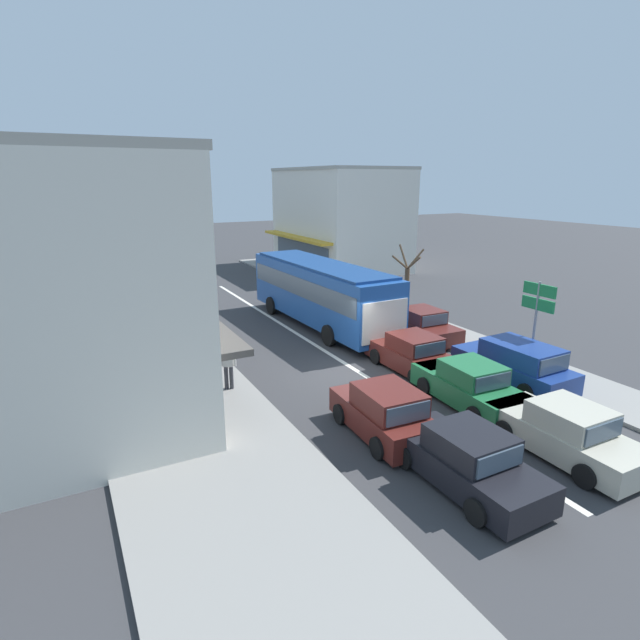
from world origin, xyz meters
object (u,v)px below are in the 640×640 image
sedan_behind_bus_near (566,433)px  parked_sedan_kerb_second (421,325)px  city_bus (321,290)px  pedestrian_with_handbag_near (228,364)px  hatchback_adjacent_lane_lead (384,413)px  directional_road_sign (538,305)px  street_tree_right (407,287)px  parked_wagon_kerb_front (515,364)px  sedan_queue_far_back (413,354)px  sedan_queue_gap_filler (466,460)px  traffic_light_downstreet (162,252)px  sedan_behind_bus_mid (470,386)px

sedan_behind_bus_near → parked_sedan_kerb_second: bearing=72.8°
city_bus → pedestrian_with_handbag_near: size_ratio=6.70×
parked_sedan_kerb_second → pedestrian_with_handbag_near: bearing=-170.1°
hatchback_adjacent_lane_lead → directional_road_sign: size_ratio=1.05×
city_bus → street_tree_right: 4.50m
city_bus → parked_wagon_kerb_front: city_bus is taller
sedan_queue_far_back → street_tree_right: bearing=55.2°
sedan_queue_gap_filler → city_bus: bearing=76.5°
pedestrian_with_handbag_near → sedan_behind_bus_near: bearing=-50.7°
hatchback_adjacent_lane_lead → traffic_light_downstreet: 21.76m
sedan_behind_bus_mid → sedan_queue_gap_filler: (-3.35, -3.36, 0.00)m
sedan_queue_gap_filler → directional_road_sign: directional_road_sign is taller
pedestrian_with_handbag_near → directional_road_sign: bearing=-18.8°
sedan_behind_bus_mid → street_tree_right: bearing=64.9°
city_bus → parked_sedan_kerb_second: bearing=-53.3°
parked_wagon_kerb_front → sedan_queue_gap_filler: bearing=-147.2°
sedan_queue_far_back → traffic_light_downstreet: 18.93m
parked_wagon_kerb_front → traffic_light_downstreet: size_ratio=1.08×
sedan_queue_gap_filler → sedan_behind_bus_near: size_ratio=1.00×
city_bus → sedan_behind_bus_near: 14.16m
sedan_behind_bus_near → pedestrian_with_handbag_near: (-6.75, 8.25, 0.40)m
parked_sedan_kerb_second → street_tree_right: (1.17, 2.68, 1.19)m
parked_sedan_kerb_second → traffic_light_downstreet: bearing=120.7°
directional_road_sign → sedan_behind_bus_mid: bearing=-166.6°
sedan_behind_bus_near → sedan_behind_bus_mid: bearing=89.9°
hatchback_adjacent_lane_lead → parked_wagon_kerb_front: 6.52m
sedan_behind_bus_mid → sedan_queue_gap_filler: size_ratio=1.02×
pedestrian_with_handbag_near → parked_wagon_kerb_front: bearing=-23.3°
sedan_queue_gap_filler → street_tree_right: street_tree_right is taller
hatchback_adjacent_lane_lead → parked_sedan_kerb_second: 9.59m
city_bus → traffic_light_downstreet: (-5.70, 10.64, 0.97)m
street_tree_right → city_bus: bearing=161.0°
city_bus → sedan_behind_bus_near: size_ratio=2.59×
sedan_behind_bus_mid → sedan_queue_far_back: (0.25, 3.33, 0.00)m
parked_wagon_kerb_front → parked_sedan_kerb_second: 5.82m
parked_wagon_kerb_front → traffic_light_downstreet: (-8.46, 20.59, 2.11)m
parked_sedan_kerb_second → directional_road_sign: directional_road_sign is taller
directional_road_sign → pedestrian_with_handbag_near: directional_road_sign is taller
parked_sedan_kerb_second → sedan_queue_far_back: bearing=-132.8°
hatchback_adjacent_lane_lead → sedan_behind_bus_near: bearing=-40.7°
sedan_queue_far_back → sedan_queue_gap_filler: bearing=-118.3°
sedan_queue_gap_filler → parked_wagon_kerb_front: 7.24m
city_bus → directional_road_sign: (4.10, -9.55, 0.82)m
traffic_light_downstreet → directional_road_sign: traffic_light_downstreet is taller
parked_sedan_kerb_second → city_bus: bearing=126.7°
directional_road_sign → hatchback_adjacent_lane_lead: bearing=-170.0°
city_bus → hatchback_adjacent_lane_lead: 11.59m
sedan_queue_gap_filler → street_tree_right: 14.60m
hatchback_adjacent_lane_lead → sedan_queue_far_back: bearing=43.3°
sedan_queue_gap_filler → traffic_light_downstreet: (-2.37, 24.52, 2.19)m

